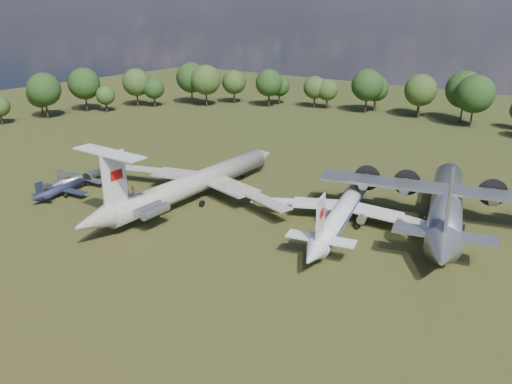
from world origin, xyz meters
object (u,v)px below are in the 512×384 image
Objects in this scene: il62_airliner at (196,186)px; an12_transport at (446,209)px; small_prop_west at (61,191)px; person_on_il62 at (133,191)px; tu104_jet at (344,213)px; small_prop_northwest at (82,179)px.

an12_transport is at bearing 19.37° from il62_airliner.
person_on_il62 is at bearing -11.82° from small_prop_west.
an12_transport is 3.17× the size of small_prop_west.
an12_transport is at bearing -156.37° from person_on_il62.
il62_airliner is 14.24m from person_on_il62.
person_on_il62 reaches higher than an12_transport.
tu104_jet is 2.86× the size of small_prop_northwest.
il62_airliner is at bearing -101.89° from person_on_il62.
il62_airliner reaches higher than tu104_jet.
tu104_jet is 31.93m from person_on_il62.
an12_transport is (12.67, 8.50, 0.88)m from tu104_jet.
person_on_il62 is at bearing -19.58° from small_prop_northwest.
tu104_jet reaches higher than small_prop_northwest.
il62_airliner is 3.63× the size of small_prop_northwest.
il62_airliner is 3.68× the size of small_prop_west.
il62_airliner is 30.25× the size of person_on_il62.
an12_transport is 64.31m from small_prop_west.
tu104_jet is at bearing -160.87° from an12_transport.
il62_airliner is at bearing -174.51° from an12_transport.
il62_airliner is 1.16× the size of an12_transport.
small_prop_northwest is (-2.40, 6.06, 0.01)m from small_prop_west.
an12_transport is at bearing 20.50° from tu104_jet.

